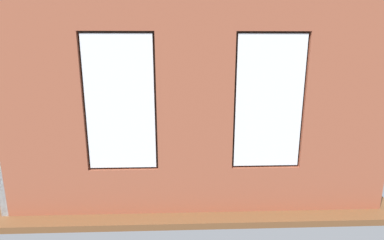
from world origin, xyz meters
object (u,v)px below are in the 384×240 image
table_plant_small (201,138)px  candle_jar (195,139)px  couch_left (282,139)px  cup_ceramic (213,137)px  potted_plant_foreground_right (109,111)px  tv_flatscreen (83,115)px  potted_plant_corner_far_left (330,156)px  remote_gray (174,143)px  potted_plant_mid_room_small (214,129)px  potted_plant_between_couches (250,155)px  potted_plant_near_tv (96,139)px  potted_plant_by_left_couch (252,123)px  coffee_table (195,143)px  papasan_chair (171,123)px  media_console (85,141)px  couch_by_window (166,173)px  potted_plant_corner_near_left (268,115)px

table_plant_small → candle_jar: bearing=-48.1°
couch_left → cup_ceramic: 1.67m
candle_jar → potted_plant_foreground_right: bearing=-40.2°
tv_flatscreen → potted_plant_corner_far_left: 5.37m
table_plant_small → remote_gray: (0.59, -0.00, -0.10)m
cup_ceramic → tv_flatscreen: (3.06, -0.50, 0.43)m
potted_plant_mid_room_small → potted_plant_between_couches: potted_plant_between_couches is taller
candle_jar → tv_flatscreen: bearing=-13.9°
table_plant_small → couch_left: bearing=-166.4°
potted_plant_near_tv → potted_plant_corner_far_left: bearing=162.5°
cup_ceramic → potted_plant_mid_room_small: 0.83m
potted_plant_by_left_couch → candle_jar: bearing=46.3°
coffee_table → papasan_chair: bearing=-70.3°
media_console → potted_plant_by_left_couch: size_ratio=1.57×
coffee_table → tv_flatscreen: bearing=-13.9°
potted_plant_foreground_right → remote_gray: bearing=131.5°
potted_plant_by_left_couch → couch_by_window: bearing=55.5°
remote_gray → couch_by_window: bearing=46.2°
couch_by_window → table_plant_small: size_ratio=10.04×
potted_plant_by_left_couch → potted_plant_foreground_right: size_ratio=0.45×
tv_flatscreen → potted_plant_near_tv: bearing=121.0°
couch_left → table_plant_small: couch_left is taller
coffee_table → potted_plant_between_couches: (-0.89, 1.46, 0.25)m
candle_jar → potted_plant_by_left_couch: size_ratio=0.17×
media_console → potted_plant_corner_near_left: potted_plant_corner_near_left is taller
cup_ceramic → potted_plant_corner_near_left: potted_plant_corner_near_left is taller
couch_left → cup_ceramic: bearing=-81.4°
coffee_table → remote_gray: size_ratio=9.22×
candle_jar → media_console: bearing=-13.8°
table_plant_small → potted_plant_corner_near_left: potted_plant_corner_near_left is taller
papasan_chair → potted_plant_near_tv: 2.43m
cup_ceramic → couch_left: bearing=-173.4°
potted_plant_mid_room_small → potted_plant_corner_far_left: (-1.68, 2.60, 0.23)m
media_console → potted_plant_corner_near_left: 5.06m
potted_plant_between_couches → potted_plant_by_left_couch: bearing=-103.8°
potted_plant_by_left_couch → potted_plant_near_tv: bearing=28.3°
couch_left → potted_plant_corner_far_left: (-0.14, 1.96, 0.32)m
remote_gray → potted_plant_foreground_right: bearing=-88.0°
cup_ceramic → potted_plant_near_tv: size_ratio=0.11×
cup_ceramic → potted_plant_corner_far_left: potted_plant_corner_far_left is taller
potted_plant_foreground_right → potted_plant_near_tv: (-0.25, 2.24, -0.12)m
potted_plant_corner_far_left → papasan_chair: bearing=-49.3°
couch_left → potted_plant_corner_far_left: size_ratio=1.43×
potted_plant_corner_near_left → potted_plant_by_left_couch: potted_plant_corner_near_left is taller
potted_plant_corner_far_left → couch_by_window: bearing=-2.0°
table_plant_small → potted_plant_corner_near_left: (-2.11, -2.15, 0.04)m
remote_gray → potted_plant_foreground_right: (1.86, -2.10, 0.29)m
coffee_table → tv_flatscreen: tv_flatscreen is taller
potted_plant_near_tv → candle_jar: bearing=-172.8°
potted_plant_near_tv → coffee_table: bearing=-172.8°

